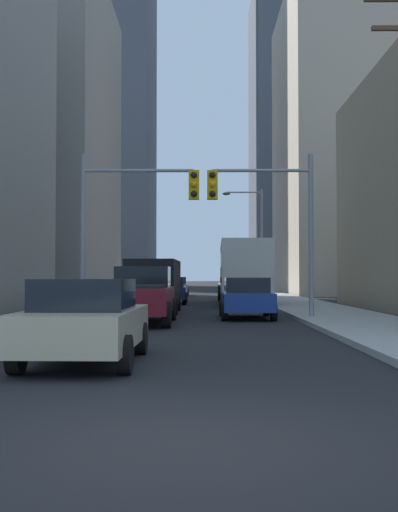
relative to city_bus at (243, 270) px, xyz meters
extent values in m
plane|color=black|center=(-2.49, -29.98, -1.93)|extent=(400.00, 400.00, 0.00)
cube|color=#9E9E99|center=(-7.84, 20.02, -1.85)|extent=(3.64, 160.00, 0.15)
cube|color=#9E9E99|center=(2.86, 20.02, -1.85)|extent=(3.64, 160.00, 0.15)
cube|color=silver|center=(0.00, -0.01, 0.02)|extent=(2.73, 11.55, 2.90)
cube|color=black|center=(-1.26, -0.01, 0.54)|extent=(0.23, 10.58, 0.80)
cube|color=red|center=(-1.26, -0.01, -0.56)|extent=(0.23, 10.58, 0.28)
cylinder|color=black|center=(-1.17, 4.02, -1.43)|extent=(0.32, 1.00, 1.00)
cylinder|color=black|center=(1.18, 4.02, -1.43)|extent=(0.32, 1.00, 1.00)
cylinder|color=black|center=(-1.17, -3.23, -1.43)|extent=(0.32, 1.00, 1.00)
cylinder|color=black|center=(1.18, -3.23, -1.43)|extent=(0.32, 1.00, 1.00)
cube|color=maroon|center=(-4.33, -14.92, -1.13)|extent=(2.01, 5.40, 0.80)
cube|color=black|center=(-4.33, -13.95, -0.38)|extent=(1.80, 1.80, 0.70)
cube|color=black|center=(-4.33, -16.27, -0.68)|extent=(1.77, 2.38, 0.10)
cylinder|color=black|center=(-5.29, -13.19, -1.53)|extent=(0.28, 0.80, 0.80)
cylinder|color=black|center=(-3.37, -13.19, -1.53)|extent=(0.28, 0.80, 0.80)
cylinder|color=black|center=(-5.29, -16.65, -1.53)|extent=(0.28, 0.80, 0.80)
cylinder|color=black|center=(-3.37, -16.65, -1.53)|extent=(0.28, 0.80, 0.80)
cube|color=black|center=(-4.36, -8.55, -0.62)|extent=(2.08, 5.23, 1.90)
cube|color=black|center=(-4.36, -5.95, -0.20)|extent=(1.76, 0.05, 0.60)
cylinder|color=black|center=(-5.32, -6.89, -1.57)|extent=(0.24, 0.72, 0.72)
cylinder|color=black|center=(-3.40, -6.89, -1.57)|extent=(0.24, 0.72, 0.72)
cylinder|color=black|center=(-5.32, -10.21, -1.57)|extent=(0.24, 0.72, 0.72)
cylinder|color=black|center=(-3.40, -10.21, -1.57)|extent=(0.24, 0.72, 0.72)
cube|color=#C6B793|center=(-4.38, -24.48, -1.28)|extent=(1.88, 4.23, 0.65)
cube|color=black|center=(-4.38, -24.63, -0.68)|extent=(1.62, 1.93, 0.55)
cylinder|color=black|center=(-5.24, -23.14, -1.61)|extent=(0.22, 0.64, 0.64)
cylinder|color=black|center=(-3.52, -23.14, -1.61)|extent=(0.22, 0.64, 0.64)
cylinder|color=black|center=(-5.24, -25.82, -1.61)|extent=(0.22, 0.64, 0.64)
cylinder|color=black|center=(-3.52, -25.82, -1.61)|extent=(0.22, 0.64, 0.64)
cube|color=navy|center=(-0.65, -12.22, -1.28)|extent=(1.80, 4.20, 0.65)
cube|color=black|center=(-0.65, -12.37, -0.68)|extent=(1.58, 1.90, 0.55)
cylinder|color=black|center=(-1.52, -10.88, -1.61)|extent=(0.22, 0.64, 0.64)
cylinder|color=black|center=(0.21, -10.88, -1.61)|extent=(0.22, 0.64, 0.64)
cylinder|color=black|center=(-1.52, -13.56, -1.61)|extent=(0.22, 0.64, 0.64)
cylinder|color=black|center=(0.21, -13.56, -1.61)|extent=(0.22, 0.64, 0.64)
cube|color=#141E4C|center=(-4.15, 0.32, -1.28)|extent=(1.91, 4.25, 0.65)
cube|color=black|center=(-4.15, 0.17, -0.68)|extent=(1.63, 1.94, 0.55)
cylinder|color=black|center=(-5.01, 1.66, -1.61)|extent=(0.22, 0.64, 0.64)
cylinder|color=black|center=(-3.28, 1.66, -1.61)|extent=(0.22, 0.64, 0.64)
cylinder|color=black|center=(-5.01, -1.03, -1.61)|extent=(0.22, 0.64, 0.64)
cylinder|color=black|center=(-3.28, -1.03, -1.61)|extent=(0.22, 0.64, 0.64)
cube|color=#B7BABF|center=(-4.38, 14.22, -1.28)|extent=(1.91, 4.25, 0.65)
cube|color=black|center=(-4.38, 14.07, -0.68)|extent=(1.63, 1.94, 0.55)
cylinder|color=black|center=(-5.25, 15.56, -1.61)|extent=(0.22, 0.64, 0.64)
cylinder|color=black|center=(-3.52, 15.56, -1.61)|extent=(0.22, 0.64, 0.64)
cylinder|color=black|center=(-5.25, 12.88, -1.61)|extent=(0.22, 0.64, 0.64)
cylinder|color=black|center=(-3.52, 12.88, -1.61)|extent=(0.22, 0.64, 0.64)
cylinder|color=gray|center=(-6.62, -13.00, 1.07)|extent=(0.18, 0.18, 6.00)
cylinder|color=gray|center=(-4.60, -13.00, 3.47)|extent=(4.02, 0.12, 0.12)
cube|color=gold|center=(-2.59, -13.00, 2.95)|extent=(0.38, 0.30, 1.05)
sphere|color=black|center=(-2.59, -13.17, 3.29)|extent=(0.24, 0.24, 0.24)
sphere|color=#F9A514|center=(-2.59, -13.17, 2.95)|extent=(0.24, 0.24, 0.24)
sphere|color=black|center=(-2.59, -13.17, 2.61)|extent=(0.24, 0.24, 0.24)
cylinder|color=gray|center=(1.64, -13.00, 1.07)|extent=(0.18, 0.18, 6.00)
cylinder|color=gray|center=(-0.14, -13.00, 3.47)|extent=(3.56, 0.12, 0.12)
cube|color=gold|center=(-1.92, -13.00, 2.95)|extent=(0.38, 0.30, 1.05)
sphere|color=black|center=(-1.92, -13.17, 3.29)|extent=(0.24, 0.24, 0.24)
sphere|color=#F9A514|center=(-1.92, -13.17, 2.95)|extent=(0.24, 0.24, 0.24)
sphere|color=black|center=(-1.92, -13.17, 2.61)|extent=(0.24, 0.24, 0.24)
cylinder|color=gray|center=(1.74, 7.32, 1.82)|extent=(0.16, 0.16, 7.50)
cylinder|color=gray|center=(0.54, 7.32, 5.37)|extent=(2.39, 0.10, 0.10)
ellipsoid|color=#4C4C51|center=(-0.66, 7.32, 5.27)|extent=(0.56, 0.32, 0.20)
cube|color=#4C515B|center=(-19.91, 63.76, 35.27)|extent=(19.33, 19.40, 74.39)
cube|color=#4C515B|center=(13.81, 62.69, 21.35)|extent=(16.49, 19.58, 46.57)
camera|label=1|loc=(-2.28, -35.98, -0.36)|focal=44.75mm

